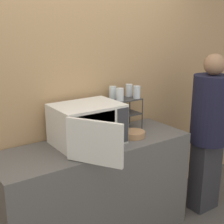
{
  "coord_description": "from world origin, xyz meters",
  "views": [
    {
      "loc": [
        -1.3,
        -1.81,
        1.89
      ],
      "look_at": [
        0.19,
        0.33,
        1.16
      ],
      "focal_mm": 50.0,
      "sensor_mm": 36.0,
      "label": 1
    }
  ],
  "objects_px": {
    "person": "(209,127)",
    "glass_front_right": "(137,92)",
    "glass_front_left": "(120,95)",
    "glass_back_right": "(129,90)",
    "glass_back_left": "(113,93)",
    "dish_rack": "(125,107)",
    "microwave": "(88,125)",
    "bowl": "(134,134)"
  },
  "relations": [
    {
      "from": "person",
      "to": "glass_front_right",
      "type": "bearing_deg",
      "value": 152.56
    },
    {
      "from": "glass_front_left",
      "to": "person",
      "type": "xyz_separation_m",
      "value": [
        0.86,
        -0.35,
        -0.37
      ]
    },
    {
      "from": "glass_back_right",
      "to": "glass_front_left",
      "type": "bearing_deg",
      "value": -149.91
    },
    {
      "from": "glass_back_left",
      "to": "dish_rack",
      "type": "bearing_deg",
      "value": -30.78
    },
    {
      "from": "microwave",
      "to": "glass_back_right",
      "type": "bearing_deg",
      "value": 18.83
    },
    {
      "from": "glass_front_left",
      "to": "glass_back_left",
      "type": "distance_m",
      "value": 0.11
    },
    {
      "from": "dish_rack",
      "to": "glass_front_left",
      "type": "height_order",
      "value": "glass_front_left"
    },
    {
      "from": "dish_rack",
      "to": "glass_front_right",
      "type": "height_order",
      "value": "glass_front_right"
    },
    {
      "from": "dish_rack",
      "to": "glass_back_right",
      "type": "height_order",
      "value": "glass_back_right"
    },
    {
      "from": "glass_front_left",
      "to": "glass_back_left",
      "type": "relative_size",
      "value": 1.0
    },
    {
      "from": "glass_front_left",
      "to": "person",
      "type": "height_order",
      "value": "person"
    },
    {
      "from": "glass_back_left",
      "to": "glass_front_left",
      "type": "bearing_deg",
      "value": -87.97
    },
    {
      "from": "glass_back_right",
      "to": "bowl",
      "type": "relative_size",
      "value": 0.58
    },
    {
      "from": "microwave",
      "to": "glass_front_left",
      "type": "xyz_separation_m",
      "value": [
        0.4,
        0.09,
        0.19
      ]
    },
    {
      "from": "person",
      "to": "bowl",
      "type": "bearing_deg",
      "value": 168.7
    },
    {
      "from": "glass_back_right",
      "to": "dish_rack",
      "type": "bearing_deg",
      "value": -147.81
    },
    {
      "from": "microwave",
      "to": "glass_back_right",
      "type": "relative_size",
      "value": 6.83
    },
    {
      "from": "dish_rack",
      "to": "person",
      "type": "distance_m",
      "value": 0.89
    },
    {
      "from": "dish_rack",
      "to": "glass_front_left",
      "type": "distance_m",
      "value": 0.18
    },
    {
      "from": "glass_front_left",
      "to": "bowl",
      "type": "bearing_deg",
      "value": -83.42
    },
    {
      "from": "bowl",
      "to": "glass_back_right",
      "type": "bearing_deg",
      "value": 60.17
    },
    {
      "from": "glass_back_right",
      "to": "bowl",
      "type": "bearing_deg",
      "value": -119.83
    },
    {
      "from": "glass_front_left",
      "to": "glass_back_right",
      "type": "xyz_separation_m",
      "value": [
        0.19,
        0.11,
        0.0
      ]
    },
    {
      "from": "dish_rack",
      "to": "person",
      "type": "xyz_separation_m",
      "value": [
        0.76,
        -0.4,
        -0.23
      ]
    },
    {
      "from": "bowl",
      "to": "glass_front_right",
      "type": "bearing_deg",
      "value": 45.92
    },
    {
      "from": "glass_back_right",
      "to": "glass_back_left",
      "type": "bearing_deg",
      "value": 179.99
    },
    {
      "from": "glass_back_right",
      "to": "person",
      "type": "distance_m",
      "value": 0.89
    },
    {
      "from": "microwave",
      "to": "dish_rack",
      "type": "bearing_deg",
      "value": 15.99
    },
    {
      "from": "dish_rack",
      "to": "bowl",
      "type": "height_order",
      "value": "dish_rack"
    },
    {
      "from": "dish_rack",
      "to": "glass_front_left",
      "type": "xyz_separation_m",
      "value": [
        -0.09,
        -0.05,
        0.14
      ]
    },
    {
      "from": "dish_rack",
      "to": "glass_back_left",
      "type": "distance_m",
      "value": 0.18
    },
    {
      "from": "glass_front_left",
      "to": "glass_front_right",
      "type": "height_order",
      "value": "same"
    },
    {
      "from": "person",
      "to": "glass_back_right",
      "type": "bearing_deg",
      "value": 145.5
    },
    {
      "from": "glass_front_right",
      "to": "glass_back_left",
      "type": "relative_size",
      "value": 1.0
    },
    {
      "from": "glass_front_right",
      "to": "bowl",
      "type": "distance_m",
      "value": 0.41
    },
    {
      "from": "glass_back_right",
      "to": "glass_front_right",
      "type": "bearing_deg",
      "value": -87.77
    },
    {
      "from": "dish_rack",
      "to": "glass_front_right",
      "type": "distance_m",
      "value": 0.18
    },
    {
      "from": "microwave",
      "to": "glass_back_left",
      "type": "distance_m",
      "value": 0.48
    },
    {
      "from": "glass_front_left",
      "to": "bowl",
      "type": "relative_size",
      "value": 0.58
    },
    {
      "from": "microwave",
      "to": "bowl",
      "type": "bearing_deg",
      "value": -12.26
    },
    {
      "from": "glass_back_right",
      "to": "glass_front_right",
      "type": "distance_m",
      "value": 0.11
    },
    {
      "from": "glass_front_right",
      "to": "person",
      "type": "bearing_deg",
      "value": -27.44
    }
  ]
}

